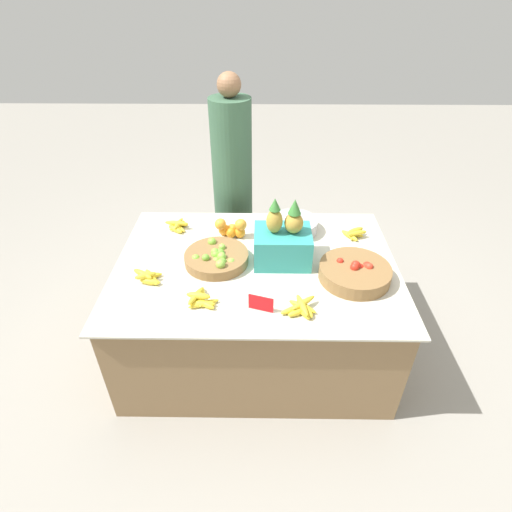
{
  "coord_description": "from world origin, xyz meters",
  "views": [
    {
      "loc": [
        0.02,
        -1.86,
        2.04
      ],
      "look_at": [
        0.0,
        0.0,
        0.72
      ],
      "focal_mm": 28.0,
      "sensor_mm": 36.0,
      "label": 1
    }
  ],
  "objects_px": {
    "produce_crate": "(283,242)",
    "tomato_basket": "(355,272)",
    "price_sign": "(261,303)",
    "vendor_person": "(233,189)",
    "lime_bowl": "(216,258)",
    "metal_bowl": "(294,225)"
  },
  "relations": [
    {
      "from": "lime_bowl",
      "to": "produce_crate",
      "type": "relative_size",
      "value": 0.92
    },
    {
      "from": "lime_bowl",
      "to": "price_sign",
      "type": "bearing_deg",
      "value": -57.13
    },
    {
      "from": "tomato_basket",
      "to": "vendor_person",
      "type": "relative_size",
      "value": 0.25
    },
    {
      "from": "metal_bowl",
      "to": "price_sign",
      "type": "xyz_separation_m",
      "value": [
        -0.21,
        -0.75,
        0.0
      ]
    },
    {
      "from": "tomato_basket",
      "to": "metal_bowl",
      "type": "xyz_separation_m",
      "value": [
        -0.3,
        0.49,
        0.0
      ]
    },
    {
      "from": "lime_bowl",
      "to": "price_sign",
      "type": "distance_m",
      "value": 0.47
    },
    {
      "from": "produce_crate",
      "to": "lime_bowl",
      "type": "bearing_deg",
      "value": -175.68
    },
    {
      "from": "lime_bowl",
      "to": "metal_bowl",
      "type": "xyz_separation_m",
      "value": [
        0.47,
        0.35,
        0.01
      ]
    },
    {
      "from": "vendor_person",
      "to": "tomato_basket",
      "type": "bearing_deg",
      "value": -54.4
    },
    {
      "from": "lime_bowl",
      "to": "vendor_person",
      "type": "height_order",
      "value": "vendor_person"
    },
    {
      "from": "tomato_basket",
      "to": "produce_crate",
      "type": "relative_size",
      "value": 0.97
    },
    {
      "from": "price_sign",
      "to": "produce_crate",
      "type": "xyz_separation_m",
      "value": [
        0.12,
        0.43,
        0.08
      ]
    },
    {
      "from": "lime_bowl",
      "to": "tomato_basket",
      "type": "relative_size",
      "value": 0.95
    },
    {
      "from": "metal_bowl",
      "to": "price_sign",
      "type": "height_order",
      "value": "price_sign"
    },
    {
      "from": "price_sign",
      "to": "vendor_person",
      "type": "xyz_separation_m",
      "value": [
        -0.22,
        1.27,
        0.0
      ]
    },
    {
      "from": "tomato_basket",
      "to": "produce_crate",
      "type": "height_order",
      "value": "produce_crate"
    },
    {
      "from": "metal_bowl",
      "to": "vendor_person",
      "type": "xyz_separation_m",
      "value": [
        -0.43,
        0.52,
        0.0
      ]
    },
    {
      "from": "produce_crate",
      "to": "tomato_basket",
      "type": "bearing_deg",
      "value": -23.23
    },
    {
      "from": "produce_crate",
      "to": "metal_bowl",
      "type": "bearing_deg",
      "value": 74.65
    },
    {
      "from": "lime_bowl",
      "to": "vendor_person",
      "type": "xyz_separation_m",
      "value": [
        0.04,
        0.88,
        0.01
      ]
    },
    {
      "from": "produce_crate",
      "to": "vendor_person",
      "type": "relative_size",
      "value": 0.26
    },
    {
      "from": "metal_bowl",
      "to": "produce_crate",
      "type": "bearing_deg",
      "value": -105.35
    }
  ]
}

